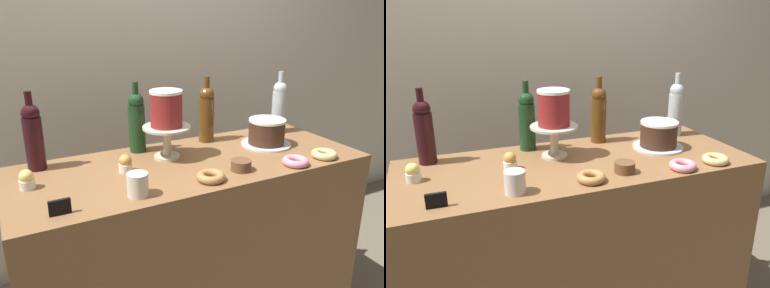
# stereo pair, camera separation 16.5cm
# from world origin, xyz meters

# --- Properties ---
(back_wall) EXTENTS (6.00, 0.05, 2.60)m
(back_wall) POSITION_xyz_m (0.00, 0.88, 1.30)
(back_wall) COLOR beige
(back_wall) RESTS_ON ground_plane
(display_counter) EXTENTS (1.53, 0.61, 0.95)m
(display_counter) POSITION_xyz_m (0.00, 0.00, 0.47)
(display_counter) COLOR brown
(display_counter) RESTS_ON ground_plane
(cake_stand_pedestal) EXTENTS (0.21, 0.21, 0.15)m
(cake_stand_pedestal) POSITION_xyz_m (-0.08, 0.09, 1.04)
(cake_stand_pedestal) COLOR beige
(cake_stand_pedestal) RESTS_ON display_counter
(white_layer_cake) EXTENTS (0.14, 0.14, 0.16)m
(white_layer_cake) POSITION_xyz_m (-0.08, 0.09, 1.17)
(white_layer_cake) COLOR maroon
(white_layer_cake) RESTS_ON cake_stand_pedestal
(silver_serving_platter) EXTENTS (0.24, 0.24, 0.01)m
(silver_serving_platter) POSITION_xyz_m (0.42, 0.03, 0.95)
(silver_serving_platter) COLOR silver
(silver_serving_platter) RESTS_ON display_counter
(chocolate_round_cake) EXTENTS (0.18, 0.18, 0.12)m
(chocolate_round_cake) POSITION_xyz_m (0.42, 0.03, 1.02)
(chocolate_round_cake) COLOR #3D2619
(chocolate_round_cake) RESTS_ON silver_serving_platter
(wine_bottle_green) EXTENTS (0.08, 0.08, 0.33)m
(wine_bottle_green) POSITION_xyz_m (-0.16, 0.24, 1.09)
(wine_bottle_green) COLOR #193D1E
(wine_bottle_green) RESTS_ON display_counter
(wine_bottle_dark_red) EXTENTS (0.08, 0.08, 0.33)m
(wine_bottle_dark_red) POSITION_xyz_m (-0.61, 0.22, 1.09)
(wine_bottle_dark_red) COLOR black
(wine_bottle_dark_red) RESTS_ON display_counter
(wine_bottle_amber) EXTENTS (0.08, 0.08, 0.33)m
(wine_bottle_amber) POSITION_xyz_m (0.19, 0.22, 1.09)
(wine_bottle_amber) COLOR #5B3814
(wine_bottle_amber) RESTS_ON display_counter
(wine_bottle_clear) EXTENTS (0.08, 0.08, 0.33)m
(wine_bottle_clear) POSITION_xyz_m (0.61, 0.18, 1.09)
(wine_bottle_clear) COLOR #B2BCC1
(wine_bottle_clear) RESTS_ON display_counter
(cupcake_caramel) EXTENTS (0.06, 0.06, 0.07)m
(cupcake_caramel) POSITION_xyz_m (-0.29, 0.02, 0.98)
(cupcake_caramel) COLOR white
(cupcake_caramel) RESTS_ON display_counter
(cupcake_lemon) EXTENTS (0.06, 0.06, 0.07)m
(cupcake_lemon) POSITION_xyz_m (-0.66, 0.03, 0.98)
(cupcake_lemon) COLOR white
(cupcake_lemon) RESTS_ON display_counter
(donut_pink) EXTENTS (0.11, 0.11, 0.03)m
(donut_pink) POSITION_xyz_m (0.37, -0.24, 0.96)
(donut_pink) COLOR pink
(donut_pink) RESTS_ON display_counter
(donut_maple) EXTENTS (0.11, 0.11, 0.03)m
(donut_maple) POSITION_xyz_m (-0.03, -0.21, 0.96)
(donut_maple) COLOR #B27F47
(donut_maple) RESTS_ON display_counter
(donut_glazed) EXTENTS (0.11, 0.11, 0.03)m
(donut_glazed) POSITION_xyz_m (0.54, -0.23, 0.96)
(donut_glazed) COLOR #E0C17F
(donut_glazed) RESTS_ON display_counter
(cookie_stack) EXTENTS (0.08, 0.08, 0.04)m
(cookie_stack) POSITION_xyz_m (0.13, -0.18, 0.97)
(cookie_stack) COLOR brown
(cookie_stack) RESTS_ON display_counter
(price_sign_chalkboard) EXTENTS (0.07, 0.01, 0.05)m
(price_sign_chalkboard) POSITION_xyz_m (-0.59, -0.22, 0.97)
(price_sign_chalkboard) COLOR black
(price_sign_chalkboard) RESTS_ON display_counter
(coffee_cup_ceramic) EXTENTS (0.08, 0.08, 0.09)m
(coffee_cup_ceramic) POSITION_xyz_m (-0.32, -0.21, 0.99)
(coffee_cup_ceramic) COLOR silver
(coffee_cup_ceramic) RESTS_ON display_counter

